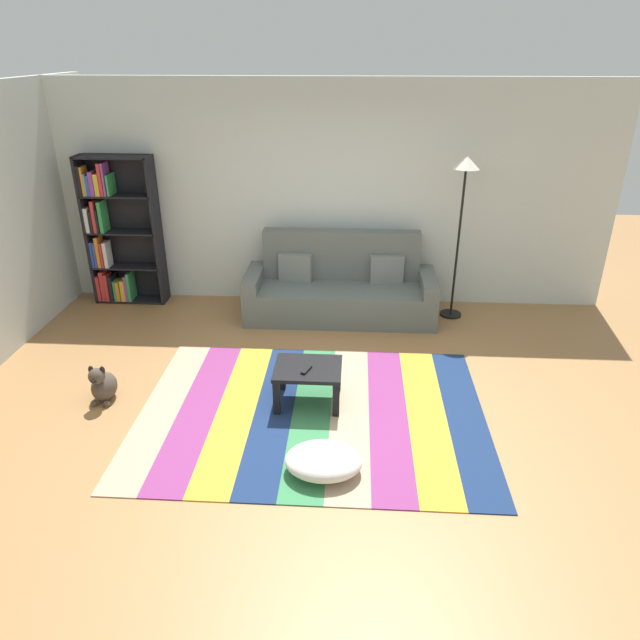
{
  "coord_description": "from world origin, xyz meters",
  "views": [
    {
      "loc": [
        0.29,
        -4.46,
        3.01
      ],
      "look_at": [
        -0.02,
        0.48,
        0.65
      ],
      "focal_mm": 32.44,
      "sensor_mm": 36.0,
      "label": 1
    }
  ],
  "objects_px": {
    "bookshelf": "(115,235)",
    "tv_remote": "(306,370)",
    "dog": "(103,385)",
    "coffee_table": "(308,374)",
    "pouf": "(324,461)",
    "couch": "(340,289)",
    "standing_lamp": "(464,185)"
  },
  "relations": [
    {
      "from": "bookshelf",
      "to": "coffee_table",
      "type": "bearing_deg",
      "value": -41.02
    },
    {
      "from": "standing_lamp",
      "to": "tv_remote",
      "type": "xyz_separation_m",
      "value": [
        -1.61,
        -2.09,
        -1.22
      ]
    },
    {
      "from": "dog",
      "to": "coffee_table",
      "type": "bearing_deg",
      "value": 2.35
    },
    {
      "from": "coffee_table",
      "to": "dog",
      "type": "xyz_separation_m",
      "value": [
        -1.91,
        -0.08,
        -0.14
      ]
    },
    {
      "from": "bookshelf",
      "to": "dog",
      "type": "xyz_separation_m",
      "value": [
        0.67,
        -2.32,
        -0.72
      ]
    },
    {
      "from": "coffee_table",
      "to": "standing_lamp",
      "type": "xyz_separation_m",
      "value": [
        1.6,
        2.03,
        1.3
      ]
    },
    {
      "from": "tv_remote",
      "to": "standing_lamp",
      "type": "bearing_deg",
      "value": 73.81
    },
    {
      "from": "bookshelf",
      "to": "coffee_table",
      "type": "xyz_separation_m",
      "value": [
        2.58,
        -2.24,
        -0.58
      ]
    },
    {
      "from": "dog",
      "to": "standing_lamp",
      "type": "relative_size",
      "value": 0.21
    },
    {
      "from": "couch",
      "to": "dog",
      "type": "relative_size",
      "value": 5.69
    },
    {
      "from": "couch",
      "to": "coffee_table",
      "type": "height_order",
      "value": "couch"
    },
    {
      "from": "couch",
      "to": "tv_remote",
      "type": "relative_size",
      "value": 15.07
    },
    {
      "from": "bookshelf",
      "to": "tv_remote",
      "type": "relative_size",
      "value": 12.3
    },
    {
      "from": "bookshelf",
      "to": "pouf",
      "type": "height_order",
      "value": "bookshelf"
    },
    {
      "from": "coffee_table",
      "to": "dog",
      "type": "relative_size",
      "value": 1.53
    },
    {
      "from": "couch",
      "to": "pouf",
      "type": "distance_m",
      "value": 2.94
    },
    {
      "from": "pouf",
      "to": "standing_lamp",
      "type": "distance_m",
      "value": 3.63
    },
    {
      "from": "coffee_table",
      "to": "dog",
      "type": "distance_m",
      "value": 1.91
    },
    {
      "from": "tv_remote",
      "to": "dog",
      "type": "bearing_deg",
      "value": -158.31
    },
    {
      "from": "dog",
      "to": "tv_remote",
      "type": "distance_m",
      "value": 1.91
    },
    {
      "from": "coffee_table",
      "to": "bookshelf",
      "type": "bearing_deg",
      "value": 138.98
    },
    {
      "from": "coffee_table",
      "to": "tv_remote",
      "type": "relative_size",
      "value": 4.07
    },
    {
      "from": "couch",
      "to": "coffee_table",
      "type": "bearing_deg",
      "value": -96.86
    },
    {
      "from": "tv_remote",
      "to": "couch",
      "type": "bearing_deg",
      "value": 104.49
    },
    {
      "from": "coffee_table",
      "to": "tv_remote",
      "type": "xyz_separation_m",
      "value": [
        -0.01,
        -0.07,
        0.08
      ]
    },
    {
      "from": "bookshelf",
      "to": "dog",
      "type": "bearing_deg",
      "value": -73.82
    },
    {
      "from": "pouf",
      "to": "standing_lamp",
      "type": "bearing_deg",
      "value": 64.93
    },
    {
      "from": "couch",
      "to": "tv_remote",
      "type": "bearing_deg",
      "value": -96.87
    },
    {
      "from": "standing_lamp",
      "to": "tv_remote",
      "type": "height_order",
      "value": "standing_lamp"
    },
    {
      "from": "coffee_table",
      "to": "pouf",
      "type": "bearing_deg",
      "value": -78.57
    },
    {
      "from": "coffee_table",
      "to": "pouf",
      "type": "distance_m",
      "value": 1.01
    },
    {
      "from": "couch",
      "to": "standing_lamp",
      "type": "bearing_deg",
      "value": 2.7
    }
  ]
}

